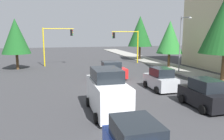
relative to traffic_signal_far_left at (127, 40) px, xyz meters
name	(u,v)px	position (x,y,z in m)	size (l,w,h in m)	color
ground_plane	(118,84)	(14.00, -5.65, -3.80)	(120.00, 120.00, 0.00)	#353538
sidewalk_kerb	(183,70)	(9.00, 4.85, -3.73)	(80.00, 4.00, 0.15)	gray
traffic_signal_far_left	(127,40)	(0.00, 0.00, 0.00)	(0.36, 4.59, 5.35)	yellow
traffic_signal_far_right	(56,39)	(0.00, -11.36, 0.27)	(0.36, 4.59, 5.77)	yellow
street_lamp_curbside	(182,38)	(10.39, 3.55, 0.55)	(2.15, 0.28, 7.00)	slate
tree_opposite_side	(16,36)	(2.00, -16.65, 0.74)	(3.80, 3.80, 6.93)	brown
tree_roadside_far	(140,31)	(-4.00, 3.85, 1.52)	(4.42, 4.42, 8.10)	brown
tree_roadside_mid	(170,37)	(6.00, 4.35, 0.60)	(3.69, 3.69, 6.72)	brown
delivery_van_white	(107,93)	(21.42, -8.55, -2.52)	(4.80, 2.22, 2.77)	white
car_red	(110,72)	(12.00, -5.96, -2.91)	(2.05, 3.62, 1.98)	red
car_black	(204,94)	(22.16, -2.07, -2.91)	(3.74, 1.95, 1.98)	black
car_silver	(160,80)	(17.16, -2.70, -2.91)	(3.67, 2.00, 1.98)	#B2B5BA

